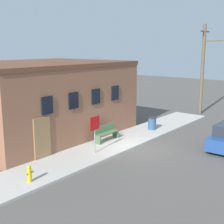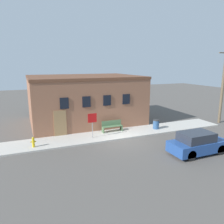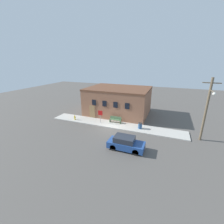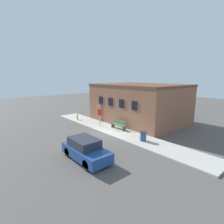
{
  "view_description": "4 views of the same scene",
  "coord_description": "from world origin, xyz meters",
  "px_view_note": "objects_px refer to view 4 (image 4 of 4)",
  "views": [
    {
      "loc": [
        -13.87,
        -9.46,
        5.6
      ],
      "look_at": [
        -0.36,
        1.31,
        2.0
      ],
      "focal_mm": 50.0,
      "sensor_mm": 36.0,
      "label": 1
    },
    {
      "loc": [
        -7.02,
        -14.69,
        5.81
      ],
      "look_at": [
        -0.36,
        1.31,
        2.0
      ],
      "focal_mm": 35.0,
      "sensor_mm": 36.0,
      "label": 2
    },
    {
      "loc": [
        7.19,
        -17.99,
        9.08
      ],
      "look_at": [
        -0.36,
        1.31,
        2.0
      ],
      "focal_mm": 24.0,
      "sensor_mm": 36.0,
      "label": 3
    },
    {
      "loc": [
        12.99,
        -10.19,
        5.55
      ],
      "look_at": [
        -0.36,
        1.31,
        2.0
      ],
      "focal_mm": 28.0,
      "sensor_mm": 36.0,
      "label": 4
    }
  ],
  "objects_px": {
    "parked_car": "(86,150)",
    "fire_hydrant": "(77,117)",
    "stop_sign": "(100,114)",
    "trash_bin": "(143,136)",
    "bench": "(119,125)"
  },
  "relations": [
    {
      "from": "parked_car",
      "to": "fire_hydrant",
      "type": "bearing_deg",
      "value": 153.14
    },
    {
      "from": "stop_sign",
      "to": "trash_bin",
      "type": "relative_size",
      "value": 2.38
    },
    {
      "from": "stop_sign",
      "to": "parked_car",
      "type": "bearing_deg",
      "value": -44.0
    },
    {
      "from": "bench",
      "to": "parked_car",
      "type": "relative_size",
      "value": 0.46
    },
    {
      "from": "fire_hydrant",
      "to": "trash_bin",
      "type": "relative_size",
      "value": 0.88
    },
    {
      "from": "bench",
      "to": "parked_car",
      "type": "xyz_separation_m",
      "value": [
        3.48,
        -6.31,
        0.1
      ]
    },
    {
      "from": "parked_car",
      "to": "trash_bin",
      "type": "bearing_deg",
      "value": 85.08
    },
    {
      "from": "fire_hydrant",
      "to": "stop_sign",
      "type": "height_order",
      "value": "stop_sign"
    },
    {
      "from": "bench",
      "to": "stop_sign",
      "type": "bearing_deg",
      "value": -155.14
    },
    {
      "from": "bench",
      "to": "parked_car",
      "type": "height_order",
      "value": "parked_car"
    },
    {
      "from": "fire_hydrant",
      "to": "stop_sign",
      "type": "relative_size",
      "value": 0.37
    },
    {
      "from": "trash_bin",
      "to": "fire_hydrant",
      "type": "bearing_deg",
      "value": -177.42
    },
    {
      "from": "stop_sign",
      "to": "bench",
      "type": "height_order",
      "value": "stop_sign"
    },
    {
      "from": "bench",
      "to": "trash_bin",
      "type": "relative_size",
      "value": 2.17
    },
    {
      "from": "parked_car",
      "to": "stop_sign",
      "type": "bearing_deg",
      "value": 136.0
    }
  ]
}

